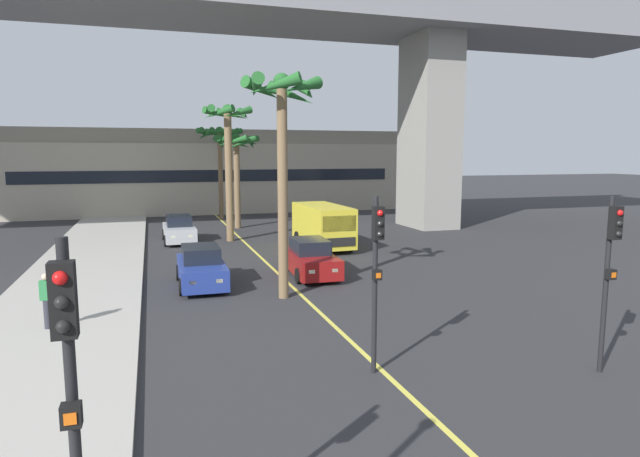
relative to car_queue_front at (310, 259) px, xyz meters
name	(u,v)px	position (x,y,z in m)	size (l,w,h in m)	color
sidewalk_left	(62,315)	(-9.24, -3.33, -0.65)	(4.80, 80.00, 0.15)	#ADA89E
lane_stripe_center	(261,257)	(-1.24, 4.67, -0.72)	(0.14, 56.00, 0.01)	#DBCC4C
bridge_overpass	(256,14)	(0.26, 12.66, 12.95)	(62.19, 8.00, 17.38)	gray
pier_building_backdrop	(209,172)	(-1.24, 28.53, 2.83)	(34.67, 8.04, 7.21)	#BCB29E
car_queue_front	(310,259)	(0.00, 0.00, 0.00)	(1.95, 4.16, 1.56)	maroon
car_queue_second	(179,230)	(-4.88, 10.78, 0.00)	(1.89, 4.13, 1.56)	#B7BABF
car_queue_third	(201,268)	(-4.60, -0.45, 0.00)	(1.86, 4.11, 1.56)	navy
delivery_van	(323,225)	(2.56, 6.33, 0.57)	(2.27, 5.30, 2.36)	yellow
traffic_light_left_sidewalk_corner	(70,384)	(-7.21, -16.01, 2.14)	(0.24, 0.37, 4.20)	black
traffic_light_median_near	(376,261)	(-1.47, -10.43, 1.99)	(0.24, 0.37, 4.20)	black
traffic_light_right_far_corner	(610,261)	(3.70, -12.00, 1.99)	(0.24, 0.37, 4.20)	black
palm_tree_near_median	(228,137)	(-1.99, 10.33, 5.40)	(2.89, 3.03, 7.98)	brown
palm_tree_mid_median	(237,151)	(-0.66, 15.78, 4.59)	(3.15, 3.21, 6.51)	brown
palm_tree_far_median	(282,121)	(-1.93, -3.15, 5.56)	(2.80, 2.88, 7.90)	brown
palm_tree_farthest_median	(220,141)	(-1.10, 21.48, 5.41)	(3.65, 3.72, 7.25)	brown
pedestrian_near_crosswalk	(47,300)	(-9.35, -4.93, 0.28)	(0.34, 0.22, 1.62)	#2D2D38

